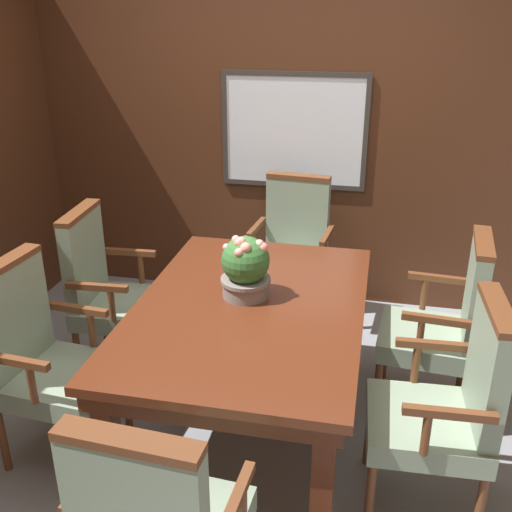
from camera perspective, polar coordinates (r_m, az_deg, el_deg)
name	(u,v)px	position (r m, az deg, el deg)	size (l,w,h in m)	color
ground_plane	(224,429)	(3.41, -3.05, -16.09)	(14.00, 14.00, 0.00)	gray
wall_back	(281,139)	(4.43, 2.44, 11.04)	(7.20, 0.08, 2.45)	#4C2816
dining_table	(250,321)	(3.06, -0.59, -6.19)	(1.13, 1.67, 0.76)	#562614
chair_right_near	(449,404)	(2.78, 17.91, -13.24)	(0.54, 0.55, 1.05)	brown
chair_right_far	(445,321)	(3.41, 17.57, -5.95)	(0.55, 0.57, 1.05)	brown
chair_left_near	(43,355)	(3.14, -19.64, -8.91)	(0.55, 0.57, 1.05)	brown
chair_left_far	(108,288)	(3.72, -13.91, -3.01)	(0.54, 0.56, 1.05)	brown
chair_head_far	(292,247)	(4.21, 3.48, 0.86)	(0.57, 0.56, 1.05)	brown
potted_plant	(246,267)	(3.02, -1.00, -1.10)	(0.26, 0.26, 0.33)	gray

